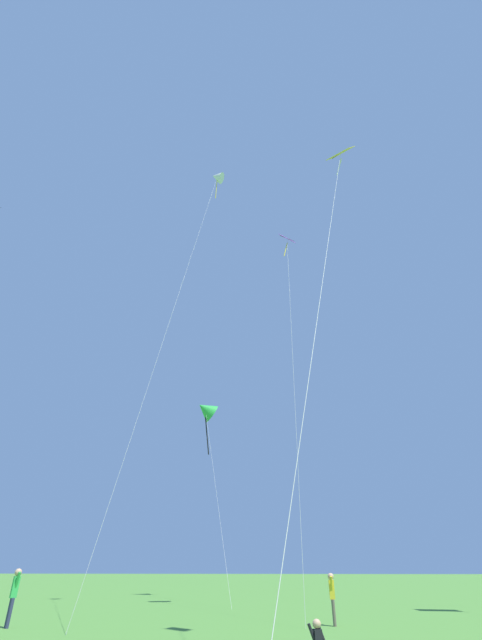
{
  "coord_description": "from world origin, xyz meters",
  "views": [
    {
      "loc": [
        1.34,
        -3.68,
        1.79
      ],
      "look_at": [
        -1.31,
        19.41,
        15.11
      ],
      "focal_mm": 24.43,
      "sensor_mm": 36.0,
      "label": 1
    }
  ],
  "objects_px": {
    "kite_white_distant": "(217,178)",
    "kite_yellow_diamond": "(339,167)",
    "person_in_red_shirt": "(14,591)",
    "kite_purple_streamer": "(287,251)",
    "person_in_blue_jacket": "(332,594)",
    "kite_green_small": "(206,410)"
  },
  "relations": [
    {
      "from": "kite_white_distant",
      "to": "kite_green_small",
      "type": "height_order",
      "value": "kite_white_distant"
    },
    {
      "from": "kite_green_small",
      "to": "person_in_red_shirt",
      "type": "xyz_separation_m",
      "value": [
        -2.97,
        -18.62,
        -12.65
      ]
    },
    {
      "from": "kite_white_distant",
      "to": "person_in_red_shirt",
      "type": "bearing_deg",
      "value": -127.62
    },
    {
      "from": "kite_yellow_diamond",
      "to": "person_in_red_shirt",
      "type": "height_order",
      "value": "kite_yellow_diamond"
    },
    {
      "from": "kite_purple_streamer",
      "to": "person_in_blue_jacket",
      "type": "relative_size",
      "value": 14.0
    },
    {
      "from": "kite_purple_streamer",
      "to": "kite_yellow_diamond",
      "type": "bearing_deg",
      "value": -80.94
    },
    {
      "from": "kite_yellow_diamond",
      "to": "person_in_blue_jacket",
      "type": "bearing_deg",
      "value": 99.79
    },
    {
      "from": "kite_green_small",
      "to": "kite_purple_streamer",
      "type": "height_order",
      "value": "kite_purple_streamer"
    },
    {
      "from": "kite_yellow_diamond",
      "to": "kite_purple_streamer",
      "type": "distance_m",
      "value": 13.62
    },
    {
      "from": "kite_green_small",
      "to": "person_in_blue_jacket",
      "type": "xyz_separation_m",
      "value": [
        8.38,
        -16.7,
        -12.74
      ]
    },
    {
      "from": "kite_white_distant",
      "to": "kite_green_small",
      "type": "xyz_separation_m",
      "value": [
        -2.45,
        11.59,
        -15.42
      ]
    },
    {
      "from": "kite_white_distant",
      "to": "kite_yellow_diamond",
      "type": "bearing_deg",
      "value": -59.79
    },
    {
      "from": "kite_white_distant",
      "to": "person_in_blue_jacket",
      "type": "xyz_separation_m",
      "value": [
        5.92,
        -5.11,
        -28.16
      ]
    },
    {
      "from": "person_in_blue_jacket",
      "to": "kite_white_distant",
      "type": "bearing_deg",
      "value": 139.21
    },
    {
      "from": "kite_purple_streamer",
      "to": "person_in_blue_jacket",
      "type": "height_order",
      "value": "kite_purple_streamer"
    },
    {
      "from": "person_in_blue_jacket",
      "to": "kite_yellow_diamond",
      "type": "bearing_deg",
      "value": -80.21
    },
    {
      "from": "kite_green_small",
      "to": "person_in_blue_jacket",
      "type": "height_order",
      "value": "kite_green_small"
    },
    {
      "from": "kite_yellow_diamond",
      "to": "kite_purple_streamer",
      "type": "relative_size",
      "value": 0.73
    },
    {
      "from": "kite_purple_streamer",
      "to": "person_in_red_shirt",
      "type": "relative_size",
      "value": 12.85
    },
    {
      "from": "kite_yellow_diamond",
      "to": "person_in_blue_jacket",
      "type": "relative_size",
      "value": 10.28
    },
    {
      "from": "kite_yellow_diamond",
      "to": "person_in_red_shirt",
      "type": "bearing_deg",
      "value": 157.25
    },
    {
      "from": "person_in_blue_jacket",
      "to": "person_in_red_shirt",
      "type": "bearing_deg",
      "value": -170.4
    }
  ]
}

